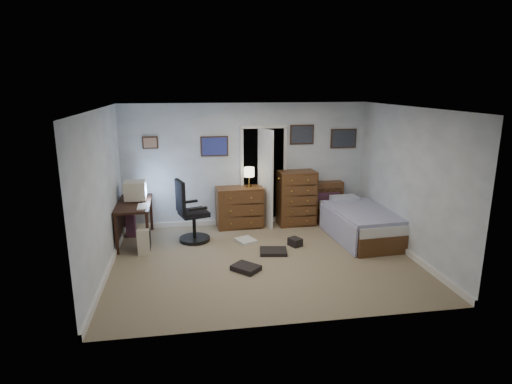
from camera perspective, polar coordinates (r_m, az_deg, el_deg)
floor at (r=7.26m, az=1.02°, el=-9.08°), size 5.00×4.00×0.02m
computer_desk at (r=8.21m, az=-16.53°, el=-2.54°), size 0.63×1.31×0.75m
crt_monitor at (r=8.25m, az=-15.81°, el=0.17°), size 0.40×0.37×0.36m
keyboard at (r=7.79m, az=-14.97°, el=-1.90°), size 0.16×0.40×0.02m
pc_tower at (r=7.76m, az=-14.69°, el=-6.11°), size 0.22×0.42×0.45m
office_chair at (r=8.00m, az=-8.73°, el=-3.43°), size 0.72×0.72×1.18m
media_stack at (r=8.52m, az=-16.44°, el=-2.98°), size 0.17×0.17×0.85m
low_dresser at (r=8.74m, az=-2.21°, el=-2.03°), size 0.96×0.53×0.83m
table_lamp at (r=8.60m, az=-0.93°, el=2.59°), size 0.22×0.22×0.41m
doorway at (r=9.15m, az=0.66°, el=2.50°), size 0.96×1.12×2.05m
tall_dresser at (r=8.89m, az=5.42°, el=-0.80°), size 0.80×0.50×1.13m
headboard_bookcase at (r=9.18m, az=8.58°, el=-1.14°), size 0.96×0.29×0.86m
bed at (r=8.38m, az=13.59°, el=-4.00°), size 1.14×1.98×0.63m
wall_posters at (r=8.79m, az=2.44°, el=6.93°), size 4.38×0.04×0.60m
floor_clutter at (r=7.44m, az=1.11°, el=-8.05°), size 1.42×1.73×0.14m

